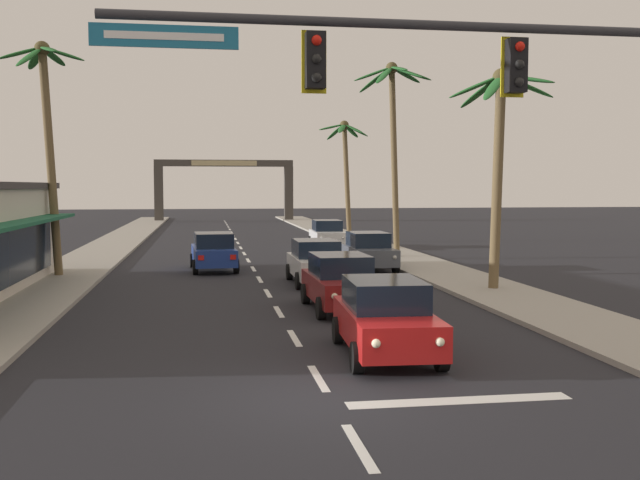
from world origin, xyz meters
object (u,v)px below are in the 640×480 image
sedan_parked_nearest_kerb (327,234)px  palm_left_second (47,116)px  palm_right_farthest (346,155)px  traffic_signal_mast (522,105)px  sedan_fifth_in_queue (316,262)px  palm_right_third (393,113)px  palm_right_second (499,137)px  town_gateway_arch (224,181)px  sedan_third_in_queue (341,282)px  sedan_oncoming_far (214,251)px  sedan_lead_at_stop_bar (385,317)px  sedan_parked_mid_kerb (369,251)px

sedan_parked_nearest_kerb → palm_left_second: (-13.50, -12.92, 5.66)m
palm_right_farthest → traffic_signal_mast: bearing=-96.1°
sedan_fifth_in_queue → palm_right_third: palm_right_third is taller
palm_right_second → town_gateway_arch: 55.51m
sedan_fifth_in_queue → palm_right_third: 12.28m
sedan_parked_nearest_kerb → town_gateway_arch: bearing=98.3°
sedan_third_in_queue → sedan_oncoming_far: (-3.65, 11.20, 0.00)m
sedan_lead_at_stop_bar → palm_right_second: bearing=55.2°
sedan_oncoming_far → sedan_parked_mid_kerb: size_ratio=1.02×
traffic_signal_mast → palm_right_third: (4.02, 24.43, 2.27)m
sedan_parked_mid_kerb → palm_left_second: size_ratio=0.47×
palm_right_second → palm_left_second: bearing=158.7°
sedan_fifth_in_queue → palm_right_farthest: bearing=76.1°
sedan_parked_mid_kerb → sedan_fifth_in_queue: bearing=-125.0°
sedan_parked_mid_kerb → palm_right_third: bearing=63.8°
sedan_third_in_queue → sedan_parked_mid_kerb: 10.83m
sedan_lead_at_stop_bar → sedan_oncoming_far: (-3.52, 17.26, 0.00)m
sedan_parked_nearest_kerb → palm_left_second: size_ratio=0.47×
palm_left_second → town_gateway_arch: size_ratio=0.65×
traffic_signal_mast → palm_right_farthest: 36.72m
sedan_parked_nearest_kerb → sedan_fifth_in_queue: bearing=-100.9°
sedan_fifth_in_queue → sedan_lead_at_stop_bar: bearing=-91.4°
sedan_lead_at_stop_bar → sedan_parked_mid_kerb: (3.30, 16.42, 0.00)m
palm_right_second → sedan_lead_at_stop_bar: bearing=-124.8°
palm_right_third → sedan_fifth_in_queue: bearing=-120.7°
sedan_oncoming_far → sedan_parked_mid_kerb: 6.87m
sedan_oncoming_far → palm_left_second: palm_left_second is taller
traffic_signal_mast → sedan_lead_at_stop_bar: 5.67m
sedan_third_in_queue → sedan_parked_nearest_kerb: (3.30, 22.30, 0.00)m
traffic_signal_mast → sedan_oncoming_far: traffic_signal_mast is taller
traffic_signal_mast → sedan_oncoming_far: 21.67m
sedan_parked_nearest_kerb → sedan_third_in_queue: bearing=-98.4°
sedan_parked_mid_kerb → palm_right_farthest: size_ratio=0.55×
sedan_lead_at_stop_bar → sedan_oncoming_far: 17.61m
traffic_signal_mast → palm_right_second: (4.72, 12.43, 0.32)m
palm_right_third → town_gateway_arch: 43.64m
sedan_oncoming_far → palm_right_third: palm_right_third is taller
sedan_lead_at_stop_bar → traffic_signal_mast: bearing=-65.1°
palm_left_second → palm_right_farthest: (15.55, 17.69, -0.74)m
sedan_parked_nearest_kerb → town_gateway_arch: 36.14m
palm_right_second → town_gateway_arch: size_ratio=0.53×
sedan_parked_nearest_kerb → palm_right_farthest: (2.05, 4.77, 4.92)m
sedan_fifth_in_queue → palm_right_third: size_ratio=0.45×
sedan_parked_mid_kerb → palm_left_second: (-13.37, -0.98, 5.66)m
sedan_parked_nearest_kerb → sedan_parked_mid_kerb: bearing=-90.6°
sedan_fifth_in_queue → sedan_parked_nearest_kerb: 16.54m
sedan_third_in_queue → sedan_parked_mid_kerb: (3.18, 10.36, 0.00)m
sedan_parked_nearest_kerb → palm_right_second: bearing=-81.6°
sedan_fifth_in_queue → sedan_oncoming_far: (-3.81, 5.14, 0.00)m
town_gateway_arch → sedan_third_in_queue: bearing=-88.1°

